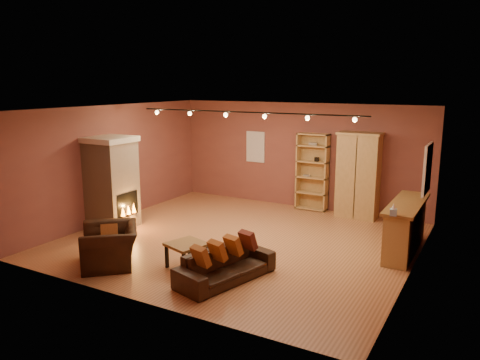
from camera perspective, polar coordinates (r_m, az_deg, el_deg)
The scene contains 16 objects.
floor at distance 10.11m, azimuth -0.01°, elevation -7.36°, with size 7.00×7.00×0.00m, color #A26339.
ceiling at distance 9.57m, azimuth -0.01°, elevation 8.69°, with size 7.00×7.00×0.00m, color #57331B.
back_wall at distance 12.64m, azimuth 7.20°, elevation 2.98°, with size 7.00×0.02×2.80m, color brown.
left_wall at distance 11.82m, azimuth -15.00°, elevation 2.06°, with size 0.02×6.50×2.80m, color brown.
right_wall at distance 8.64m, azimuth 20.72°, elevation -1.82°, with size 0.02×6.50×2.80m, color brown.
fireplace at distance 11.15m, azimuth -15.35°, elevation -0.31°, with size 1.01×0.98×2.12m.
back_window at distance 13.13m, azimuth 1.91°, elevation 4.06°, with size 0.56×0.04×0.86m, color silver.
bookcase at distance 12.44m, azimuth 8.89°, elevation 1.08°, with size 0.83×0.32×2.03m.
armoire at distance 11.92m, azimuth 14.21°, elevation 0.58°, with size 1.05×0.60×2.14m.
bar_counter at distance 9.84m, azimuth 19.50°, elevation -5.42°, with size 0.58×2.14×1.02m.
tissue_box at distance 8.67m, azimuth 18.20°, elevation -3.56°, with size 0.15×0.15×0.23m.
right_window at distance 9.95m, azimuth 21.89°, elevation 1.29°, with size 0.05×0.90×1.00m, color silver.
loveseat at distance 8.06m, azimuth -1.78°, elevation -9.67°, with size 1.00×1.89×0.76m.
armchair at distance 8.99m, azimuth -15.60°, elevation -6.97°, with size 1.30×1.32×0.98m.
coffee_table at distance 8.61m, azimuth -6.53°, elevation -8.08°, with size 0.78×0.78×0.47m.
track_rail at distance 9.75m, azimuth 0.57°, elevation 8.08°, with size 5.20×0.09×0.13m.
Camera 1 is at (4.66, -8.34, 3.32)m, focal length 35.00 mm.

